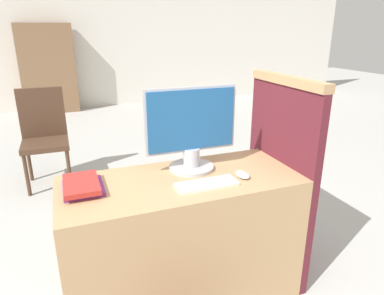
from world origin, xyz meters
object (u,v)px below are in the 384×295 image
Objects in this scene: monitor at (191,131)px; keyboard at (207,184)px; mouse at (242,175)px; far_chair at (44,133)px; book_stack at (82,186)px.

monitor reaches higher than keyboard.
mouse is 2.38m from far_chair.
mouse is 0.11× the size of far_chair.
mouse is (0.22, -0.21, -0.22)m from monitor.
far_chair reaches higher than book_stack.
mouse is at bearing 6.90° from keyboard.
monitor is 0.37m from mouse.
mouse is at bearing -10.05° from book_stack.
book_stack is 1.99m from far_chair.
far_chair is (-1.08, 2.10, -0.24)m from mouse.
far_chair is at bearing 111.96° from keyboard.
monitor is 5.03× the size of mouse.
book_stack is at bearing 169.95° from mouse.
monitor is 0.65m from book_stack.
keyboard is (-0.01, -0.24, -0.22)m from monitor.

